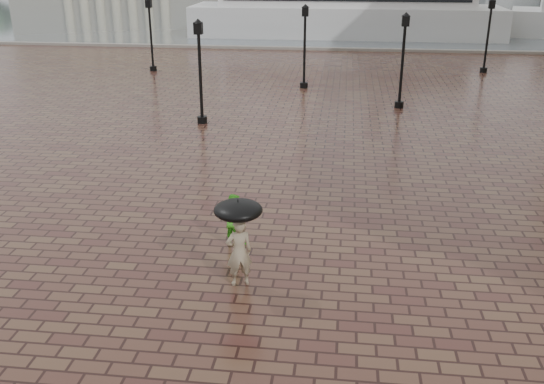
# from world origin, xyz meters

# --- Properties ---
(ground) EXTENTS (300.00, 300.00, 0.00)m
(ground) POSITION_xyz_m (0.00, 0.00, 0.00)
(ground) COLOR #3C201B
(ground) RESTS_ON ground
(quay_edge) EXTENTS (80.00, 0.60, 0.30)m
(quay_edge) POSITION_xyz_m (0.00, 32.00, 0.00)
(quay_edge) COLOR slate
(quay_edge) RESTS_ON ground
(street_lamps) EXTENTS (21.44, 14.44, 4.40)m
(street_lamps) POSITION_xyz_m (-1.60, 17.60, 2.33)
(street_lamps) COLOR black
(street_lamps) RESTS_ON ground
(adult_pedestrian) EXTENTS (0.71, 0.59, 1.66)m
(adult_pedestrian) POSITION_xyz_m (-1.92, -3.75, 0.83)
(adult_pedestrian) COLOR gray
(adult_pedestrian) RESTS_ON ground
(child_pedestrian) EXTENTS (0.80, 0.69, 1.42)m
(child_pedestrian) POSITION_xyz_m (-2.43, -1.73, 0.71)
(child_pedestrian) COLOR green
(child_pedestrian) RESTS_ON ground
(ferry_near) EXTENTS (27.29, 6.68, 8.94)m
(ferry_near) POSITION_xyz_m (0.02, 40.41, 2.69)
(ferry_near) COLOR silver
(ferry_near) RESTS_ON ground
(umbrella) EXTENTS (1.10, 1.10, 1.13)m
(umbrella) POSITION_xyz_m (-1.92, -3.75, 1.88)
(umbrella) COLOR black
(umbrella) RESTS_ON ground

